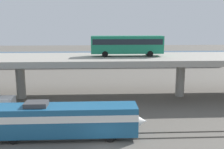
{
  "coord_description": "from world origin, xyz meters",
  "views": [
    {
      "loc": [
        -0.33,
        -22.87,
        12.39
      ],
      "look_at": [
        1.78,
        20.08,
        3.93
      ],
      "focal_mm": 41.3,
      "sensor_mm": 36.0,
      "label": 1
    }
  ],
  "objects_px": {
    "transit_bus_on_overpass": "(127,44)",
    "parked_car_3": "(34,58)",
    "parked_car_2": "(156,56)",
    "parked_car_7": "(93,58)",
    "parked_car_4": "(174,56)",
    "parked_car_5": "(57,57)",
    "parked_car_1": "(171,58)",
    "parked_car_6": "(86,56)",
    "train_locomotive": "(70,119)",
    "parked_car_0": "(103,56)"
  },
  "relations": [
    {
      "from": "parked_car_3",
      "to": "parked_car_4",
      "type": "height_order",
      "value": "same"
    },
    {
      "from": "parked_car_2",
      "to": "parked_car_3",
      "type": "bearing_deg",
      "value": 5.32
    },
    {
      "from": "parked_car_6",
      "to": "parked_car_2",
      "type": "bearing_deg",
      "value": 1.29
    },
    {
      "from": "transit_bus_on_overpass",
      "to": "parked_car_4",
      "type": "height_order",
      "value": "transit_bus_on_overpass"
    },
    {
      "from": "parked_car_5",
      "to": "parked_car_7",
      "type": "xyz_separation_m",
      "value": [
        10.95,
        -2.41,
        -0.0
      ]
    },
    {
      "from": "parked_car_0",
      "to": "parked_car_2",
      "type": "xyz_separation_m",
      "value": [
        16.66,
        0.6,
        -0.0
      ]
    },
    {
      "from": "parked_car_0",
      "to": "parked_car_5",
      "type": "relative_size",
      "value": 0.88
    },
    {
      "from": "parked_car_7",
      "to": "parked_car_2",
      "type": "bearing_deg",
      "value": 13.58
    },
    {
      "from": "parked_car_0",
      "to": "parked_car_1",
      "type": "xyz_separation_m",
      "value": [
        20.15,
        -4.68,
        0.0
      ]
    },
    {
      "from": "parked_car_0",
      "to": "parked_car_6",
      "type": "height_order",
      "value": "same"
    },
    {
      "from": "parked_car_4",
      "to": "parked_car_5",
      "type": "xyz_separation_m",
      "value": [
        -36.43,
        -1.65,
        0.0
      ]
    },
    {
      "from": "parked_car_0",
      "to": "parked_car_7",
      "type": "distance_m",
      "value": 5.23
    },
    {
      "from": "parked_car_1",
      "to": "parked_car_2",
      "type": "xyz_separation_m",
      "value": [
        -3.48,
        5.28,
        -0.0
      ]
    },
    {
      "from": "parked_car_0",
      "to": "parked_car_3",
      "type": "bearing_deg",
      "value": -172.08
    },
    {
      "from": "transit_bus_on_overpass",
      "to": "parked_car_3",
      "type": "distance_m",
      "value": 42.07
    },
    {
      "from": "parked_car_3",
      "to": "parked_car_7",
      "type": "bearing_deg",
      "value": 175.75
    },
    {
      "from": "parked_car_3",
      "to": "parked_car_4",
      "type": "xyz_separation_m",
      "value": [
        43.04,
        2.76,
        -0.0
      ]
    },
    {
      "from": "train_locomotive",
      "to": "parked_car_0",
      "type": "distance_m",
      "value": 53.11
    },
    {
      "from": "transit_bus_on_overpass",
      "to": "parked_car_6",
      "type": "distance_m",
      "value": 38.39
    },
    {
      "from": "parked_car_2",
      "to": "parked_car_7",
      "type": "relative_size",
      "value": 0.99
    },
    {
      "from": "parked_car_2",
      "to": "parked_car_7",
      "type": "height_order",
      "value": "same"
    },
    {
      "from": "parked_car_2",
      "to": "parked_car_5",
      "type": "bearing_deg",
      "value": 4.41
    },
    {
      "from": "train_locomotive",
      "to": "parked_car_0",
      "type": "bearing_deg",
      "value": 85.27
    },
    {
      "from": "parked_car_0",
      "to": "parked_car_6",
      "type": "distance_m",
      "value": 5.41
    },
    {
      "from": "transit_bus_on_overpass",
      "to": "parked_car_5",
      "type": "xyz_separation_m",
      "value": [
        -17.62,
        34.86,
        -6.61
      ]
    },
    {
      "from": "parked_car_3",
      "to": "parked_car_7",
      "type": "relative_size",
      "value": 1.02
    },
    {
      "from": "parked_car_0",
      "to": "parked_car_3",
      "type": "xyz_separation_m",
      "value": [
        -20.7,
        -2.88,
        -0.0
      ]
    },
    {
      "from": "parked_car_4",
      "to": "train_locomotive",
      "type": "bearing_deg",
      "value": 63.16
    },
    {
      "from": "parked_car_2",
      "to": "parked_car_4",
      "type": "xyz_separation_m",
      "value": [
        5.68,
        -0.72,
        0.0
      ]
    },
    {
      "from": "transit_bus_on_overpass",
      "to": "parked_car_4",
      "type": "xyz_separation_m",
      "value": [
        18.81,
        36.52,
        -6.61
      ]
    },
    {
      "from": "parked_car_1",
      "to": "parked_car_6",
      "type": "height_order",
      "value": "same"
    },
    {
      "from": "parked_car_5",
      "to": "parked_car_7",
      "type": "relative_size",
      "value": 1.11
    },
    {
      "from": "parked_car_5",
      "to": "parked_car_6",
      "type": "bearing_deg",
      "value": 12.2
    },
    {
      "from": "transit_bus_on_overpass",
      "to": "parked_car_3",
      "type": "relative_size",
      "value": 2.79
    },
    {
      "from": "transit_bus_on_overpass",
      "to": "parked_car_5",
      "type": "bearing_deg",
      "value": 116.81
    },
    {
      "from": "parked_car_6",
      "to": "parked_car_7",
      "type": "xyz_separation_m",
      "value": [
        2.26,
        -4.29,
        -0.0
      ]
    },
    {
      "from": "transit_bus_on_overpass",
      "to": "parked_car_6",
      "type": "relative_size",
      "value": 2.69
    },
    {
      "from": "parked_car_3",
      "to": "parked_car_5",
      "type": "relative_size",
      "value": 0.92
    },
    {
      "from": "parked_car_2",
      "to": "parked_car_7",
      "type": "bearing_deg",
      "value": 13.58
    },
    {
      "from": "parked_car_4",
      "to": "parked_car_7",
      "type": "relative_size",
      "value": 1.04
    },
    {
      "from": "parked_car_5",
      "to": "parked_car_0",
      "type": "bearing_deg",
      "value": 7.17
    },
    {
      "from": "parked_car_2",
      "to": "train_locomotive",
      "type": "bearing_deg",
      "value": 68.54
    },
    {
      "from": "parked_car_0",
      "to": "train_locomotive",
      "type": "bearing_deg",
      "value": -94.73
    },
    {
      "from": "transit_bus_on_overpass",
      "to": "parked_car_4",
      "type": "relative_size",
      "value": 2.74
    },
    {
      "from": "parked_car_2",
      "to": "parked_car_3",
      "type": "xyz_separation_m",
      "value": [
        -37.36,
        -3.48,
        0.0
      ]
    },
    {
      "from": "train_locomotive",
      "to": "parked_car_4",
      "type": "xyz_separation_m",
      "value": [
        26.72,
        52.81,
        0.29
      ]
    },
    {
      "from": "train_locomotive",
      "to": "parked_car_0",
      "type": "relative_size",
      "value": 4.21
    },
    {
      "from": "parked_car_5",
      "to": "parked_car_7",
      "type": "distance_m",
      "value": 11.21
    },
    {
      "from": "parked_car_6",
      "to": "parked_car_7",
      "type": "relative_size",
      "value": 1.06
    },
    {
      "from": "parked_car_1",
      "to": "parked_car_7",
      "type": "xyz_separation_m",
      "value": [
        -23.29,
        0.5,
        -0.0
      ]
    }
  ]
}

